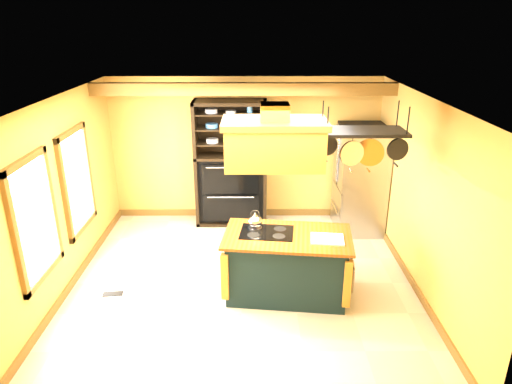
{
  "coord_description": "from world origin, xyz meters",
  "views": [
    {
      "loc": [
        0.17,
        -5.82,
        3.68
      ],
      "look_at": [
        0.2,
        0.3,
        1.33
      ],
      "focal_mm": 32.0,
      "sensor_mm": 36.0,
      "label": 1
    }
  ],
  "objects_px": {
    "range_hood": "(274,141)",
    "hutch": "(231,177)",
    "pot_rack": "(362,139)",
    "refrigerator": "(360,181)",
    "kitchen_island": "(287,264)"
  },
  "relations": [
    {
      "from": "range_hood",
      "to": "hutch",
      "type": "distance_m",
      "value": 2.92
    },
    {
      "from": "range_hood",
      "to": "pot_rack",
      "type": "distance_m",
      "value": 1.1
    },
    {
      "from": "range_hood",
      "to": "pot_rack",
      "type": "xyz_separation_m",
      "value": [
        1.1,
        0.0,
        0.03
      ]
    },
    {
      "from": "hutch",
      "to": "pot_rack",
      "type": "bearing_deg",
      "value": -54.51
    },
    {
      "from": "refrigerator",
      "to": "hutch",
      "type": "height_order",
      "value": "hutch"
    },
    {
      "from": "range_hood",
      "to": "hutch",
      "type": "xyz_separation_m",
      "value": [
        -0.68,
        2.51,
        -1.33
      ]
    },
    {
      "from": "range_hood",
      "to": "hutch",
      "type": "relative_size",
      "value": 0.56
    },
    {
      "from": "kitchen_island",
      "to": "range_hood",
      "type": "relative_size",
      "value": 1.4
    },
    {
      "from": "kitchen_island",
      "to": "hutch",
      "type": "xyz_separation_m",
      "value": [
        -0.88,
        2.51,
        0.43
      ]
    },
    {
      "from": "refrigerator",
      "to": "hutch",
      "type": "relative_size",
      "value": 0.81
    },
    {
      "from": "pot_rack",
      "to": "refrigerator",
      "type": "relative_size",
      "value": 0.6
    },
    {
      "from": "hutch",
      "to": "refrigerator",
      "type": "bearing_deg",
      "value": -8.5
    },
    {
      "from": "kitchen_island",
      "to": "hutch",
      "type": "distance_m",
      "value": 2.69
    },
    {
      "from": "range_hood",
      "to": "refrigerator",
      "type": "height_order",
      "value": "range_hood"
    },
    {
      "from": "kitchen_island",
      "to": "refrigerator",
      "type": "height_order",
      "value": "refrigerator"
    }
  ]
}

